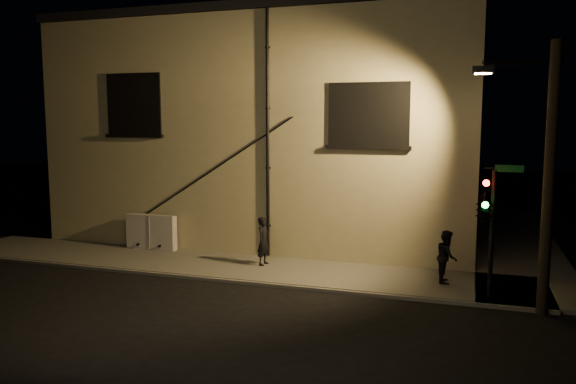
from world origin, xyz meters
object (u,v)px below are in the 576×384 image
(pedestrian_b, at_px, (447,256))
(traffic_signal, at_px, (485,209))
(pedestrian_a, at_px, (264,241))
(streetlamp_pole, at_px, (544,170))
(utility_cabinet, at_px, (151,232))

(pedestrian_b, relative_size, traffic_signal, 0.43)
(pedestrian_a, bearing_deg, pedestrian_b, -83.97)
(pedestrian_a, bearing_deg, traffic_signal, -94.08)
(traffic_signal, bearing_deg, pedestrian_b, 127.29)
(pedestrian_b, bearing_deg, streetlamp_pole, -129.47)
(pedestrian_b, xyz_separation_m, traffic_signal, (0.95, -1.25, 1.62))
(pedestrian_b, height_order, traffic_signal, traffic_signal)
(traffic_signal, bearing_deg, streetlamp_pole, -16.60)
(pedestrian_b, height_order, streetlamp_pole, streetlamp_pole)
(utility_cabinet, distance_m, pedestrian_b, 10.52)
(utility_cabinet, relative_size, pedestrian_a, 1.23)
(utility_cabinet, bearing_deg, pedestrian_b, -6.08)
(traffic_signal, relative_size, streetlamp_pole, 0.53)
(pedestrian_a, distance_m, streetlamp_pole, 8.65)
(pedestrian_b, distance_m, traffic_signal, 2.25)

